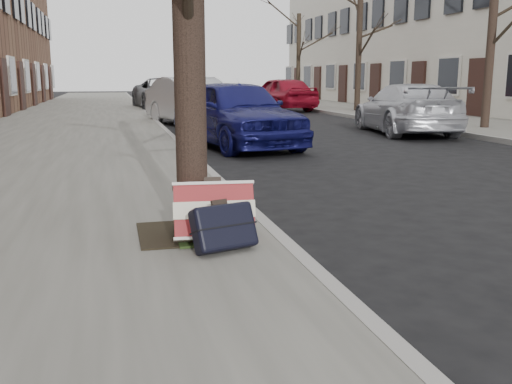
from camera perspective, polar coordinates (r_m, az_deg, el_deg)
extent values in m
plane|color=black|center=(4.65, 20.91, -7.54)|extent=(120.00, 120.00, 0.00)
cube|color=gray|center=(18.66, -17.61, 6.60)|extent=(5.00, 70.00, 0.12)
cube|color=gray|center=(21.33, 15.19, 7.27)|extent=(4.00, 70.00, 0.12)
cube|color=black|center=(4.99, -6.77, -4.05)|extent=(0.85, 0.85, 0.02)
cube|color=maroon|center=(4.66, -4.24, -2.04)|extent=(0.67, 0.41, 0.50)
cube|color=black|center=(4.42, -3.26, -3.49)|extent=(0.56, 0.42, 0.39)
imported|color=#111253|center=(12.07, -2.05, 7.92)|extent=(2.48, 4.47, 1.44)
imported|color=#B0B2B7|center=(17.54, -6.25, 8.98)|extent=(2.71, 4.69, 1.46)
imported|color=#3C3D42|center=(26.32, -9.14, 9.66)|extent=(2.80, 5.34, 1.44)
imported|color=#B8B9C0|center=(15.50, 14.76, 8.05)|extent=(2.50, 4.69, 1.29)
imported|color=maroon|center=(25.43, 2.46, 9.78)|extent=(2.54, 4.59, 1.48)
cylinder|color=black|center=(16.75, 22.59, 15.44)|extent=(0.23, 0.23, 5.51)
cylinder|color=black|center=(24.03, 10.26, 14.37)|extent=(0.24, 0.24, 5.30)
cylinder|color=black|center=(31.22, 4.26, 13.16)|extent=(0.22, 0.22, 4.62)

